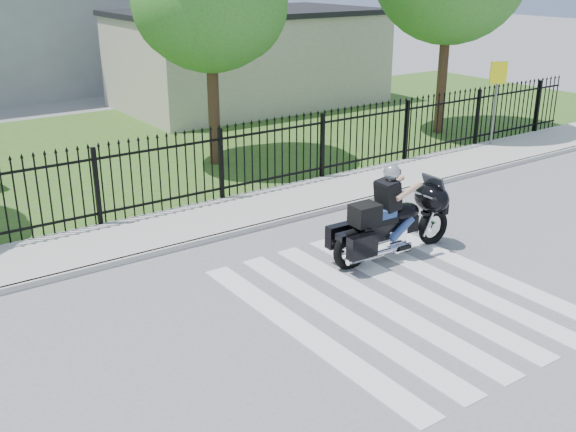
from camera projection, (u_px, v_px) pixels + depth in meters
ground at (397, 297)px, 11.51m from camera, size 120.00×120.00×0.00m
crosswalk at (397, 297)px, 11.50m from camera, size 5.00×5.50×0.01m
sidewalk at (244, 212)px, 15.32m from camera, size 40.00×2.00×0.12m
curb at (268, 225)px, 14.55m from camera, size 40.00×0.12×0.12m
grass_strip at (125, 149)px, 20.71m from camera, size 40.00×12.00×0.02m
iron_fence at (221, 166)px, 15.79m from camera, size 26.00×0.04×1.80m
building_low at (249, 60)px, 26.93m from camera, size 10.00×6.00×3.50m
building_low_roof at (248, 12)px, 26.28m from camera, size 10.20×6.20×0.20m
motorcycle_rider at (391, 218)px, 12.87m from camera, size 2.89×0.89×1.91m
traffic_sign at (497, 86)px, 20.24m from camera, size 0.52×0.24×2.52m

